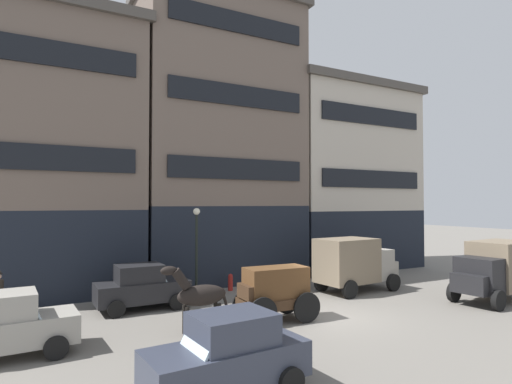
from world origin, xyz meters
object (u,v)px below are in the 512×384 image
(cargo_wagon, at_px, (275,290))
(draft_horse, at_px, (199,295))
(delivery_truck_far, at_px, (355,262))
(sedan_dark, at_px, (4,326))
(sedan_light, at_px, (142,287))
(delivery_truck_near, at_px, (495,269))
(sedan_parked_curb, at_px, (228,354))
(streetlamp_curbside, at_px, (197,239))
(fire_hydrant_curbside, at_px, (230,282))

(cargo_wagon, xyz_separation_m, draft_horse, (-2.95, 0.00, 0.12))
(cargo_wagon, bearing_deg, delivery_truck_far, 22.65)
(sedan_dark, relative_size, sedan_light, 1.02)
(cargo_wagon, distance_m, delivery_truck_near, 10.45)
(sedan_parked_curb, bearing_deg, streetlamp_curbside, 74.03)
(sedan_dark, relative_size, fire_hydrant_curbside, 4.56)
(streetlamp_curbside, height_order, fire_hydrant_curbside, streetlamp_curbside)
(sedan_parked_curb, bearing_deg, sedan_light, 89.72)
(delivery_truck_near, height_order, fire_hydrant_curbside, delivery_truck_near)
(cargo_wagon, relative_size, delivery_truck_near, 0.66)
(streetlamp_curbside, bearing_deg, draft_horse, -109.10)
(draft_horse, height_order, sedan_light, draft_horse)
(cargo_wagon, distance_m, delivery_truck_far, 6.66)
(cargo_wagon, bearing_deg, sedan_dark, 177.42)
(delivery_truck_near, bearing_deg, sedan_light, 157.06)
(draft_horse, relative_size, fire_hydrant_curbside, 2.83)
(delivery_truck_near, bearing_deg, fire_hydrant_curbside, 141.27)
(draft_horse, height_order, streetlamp_curbside, streetlamp_curbside)
(sedan_light, relative_size, streetlamp_curbside, 0.91)
(sedan_dark, distance_m, sedan_light, 5.93)
(delivery_truck_far, bearing_deg, streetlamp_curbside, 162.02)
(sedan_dark, height_order, sedan_light, same)
(delivery_truck_near, bearing_deg, sedan_parked_curb, -169.53)
(sedan_light, distance_m, fire_hydrant_curbside, 5.01)
(sedan_dark, bearing_deg, fire_hydrant_curbside, 29.39)
(sedan_light, bearing_deg, sedan_dark, -141.49)
(sedan_light, bearing_deg, draft_horse, -76.69)
(delivery_truck_far, bearing_deg, delivery_truck_near, -47.36)
(sedan_parked_curb, relative_size, streetlamp_curbside, 0.92)
(sedan_light, bearing_deg, fire_hydrant_curbside, 18.51)
(delivery_truck_near, xyz_separation_m, fire_hydrant_curbside, (-9.46, 7.59, -1.00))
(draft_horse, height_order, fire_hydrant_curbside, draft_horse)
(streetlamp_curbside, bearing_deg, delivery_truck_near, -30.88)
(delivery_truck_near, xyz_separation_m, delivery_truck_far, (-4.13, 4.49, 0.00))
(cargo_wagon, relative_size, draft_horse, 1.26)
(sedan_parked_curb, relative_size, fire_hydrant_curbside, 4.58)
(draft_horse, xyz_separation_m, sedan_parked_curb, (-1.01, -4.56, -0.36))
(draft_horse, xyz_separation_m, sedan_dark, (-5.61, 0.38, -0.36))
(cargo_wagon, height_order, fire_hydrant_curbside, cargo_wagon)
(cargo_wagon, relative_size, streetlamp_curbside, 0.72)
(delivery_truck_far, xyz_separation_m, sedan_dark, (-14.70, -2.18, -0.51))
(fire_hydrant_curbside, bearing_deg, delivery_truck_far, -30.19)
(sedan_parked_curb, bearing_deg, delivery_truck_near, 10.47)
(draft_horse, xyz_separation_m, sedan_light, (-0.96, 4.08, -0.36))
(sedan_dark, xyz_separation_m, fire_hydrant_curbside, (9.37, 5.28, -0.49))
(streetlamp_curbside, bearing_deg, sedan_parked_curb, -105.97)
(delivery_truck_near, xyz_separation_m, sedan_light, (-14.19, 6.00, -0.51))
(streetlamp_curbside, distance_m, fire_hydrant_curbside, 3.12)
(draft_horse, relative_size, delivery_truck_far, 0.53)
(draft_horse, xyz_separation_m, delivery_truck_far, (9.09, 2.56, 0.15))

